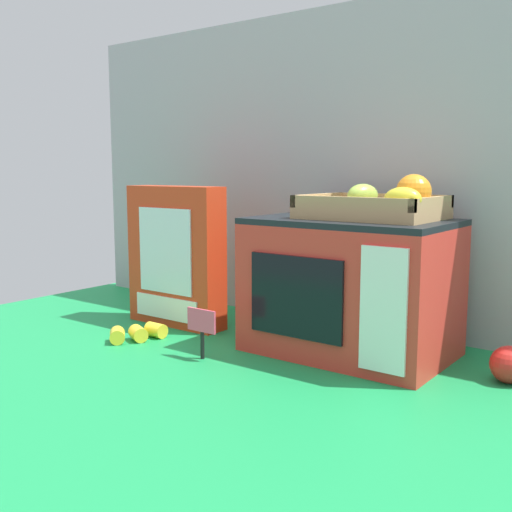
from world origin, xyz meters
TOP-DOWN VIEW (x-y plane):
  - ground_plane at (0.00, 0.00)m, footprint 1.70×1.70m
  - display_back_panel at (0.00, 0.23)m, footprint 1.61×0.03m
  - toy_microwave at (0.13, 0.03)m, footprint 0.39×0.26m
  - food_groups_crate at (0.18, 0.04)m, footprint 0.26×0.20m
  - cookie_set_box at (-0.31, -0.02)m, footprint 0.26×0.07m
  - price_sign at (-0.08, -0.19)m, footprint 0.07×0.01m
  - loose_toy_banana at (-0.28, -0.17)m, footprint 0.09×0.12m
  - loose_toy_apple at (0.44, 0.03)m, footprint 0.07×0.07m

SIDE VIEW (x-z plane):
  - ground_plane at x=0.00m, z-range 0.00..0.00m
  - loose_toy_banana at x=-0.28m, z-range 0.00..0.03m
  - loose_toy_apple at x=0.44m, z-range 0.00..0.07m
  - price_sign at x=-0.08m, z-range 0.02..0.12m
  - toy_microwave at x=0.13m, z-range 0.00..0.27m
  - cookie_set_box at x=-0.31m, z-range 0.00..0.33m
  - food_groups_crate at x=0.18m, z-range 0.25..0.34m
  - display_back_panel at x=0.00m, z-range 0.00..0.74m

